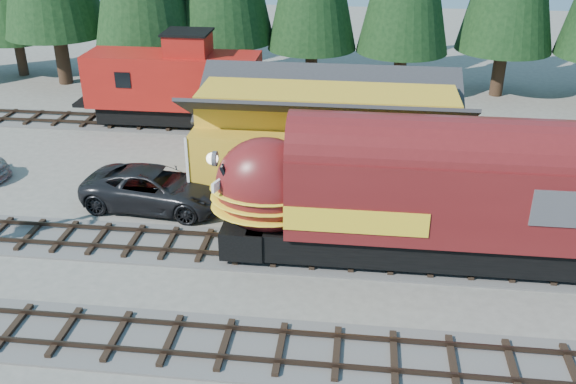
# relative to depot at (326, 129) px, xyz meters

# --- Properties ---
(ground) EXTENTS (120.00, 120.00, 0.00)m
(ground) POSITION_rel_depot_xyz_m (0.00, -10.50, -2.96)
(ground) COLOR #6B665B
(ground) RESTS_ON ground
(track_siding) EXTENTS (68.00, 3.20, 0.33)m
(track_siding) POSITION_rel_depot_xyz_m (10.00, -6.50, -2.90)
(track_siding) COLOR #4C4947
(track_siding) RESTS_ON ground
(track_spur) EXTENTS (32.00, 3.20, 0.33)m
(track_spur) POSITION_rel_depot_xyz_m (-10.00, 7.50, -2.90)
(track_spur) COLOR #4C4947
(track_spur) RESTS_ON ground
(depot) EXTENTS (12.80, 7.00, 5.30)m
(depot) POSITION_rel_depot_xyz_m (0.00, 0.00, 0.00)
(depot) COLOR gold
(depot) RESTS_ON ground
(locomotive) EXTENTS (16.82, 3.34, 4.57)m
(locomotive) POSITION_rel_depot_xyz_m (4.03, -6.50, -0.31)
(locomotive) COLOR black
(locomotive) RESTS_ON ground
(caboose) EXTENTS (10.24, 2.97, 5.32)m
(caboose) POSITION_rel_depot_xyz_m (-9.50, 7.50, -0.33)
(caboose) COLOR black
(caboose) RESTS_ON ground
(pickup_truck_a) EXTENTS (6.93, 3.70, 1.85)m
(pickup_truck_a) POSITION_rel_depot_xyz_m (-7.49, -3.13, -2.04)
(pickup_truck_a) COLOR black
(pickup_truck_a) RESTS_ON ground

